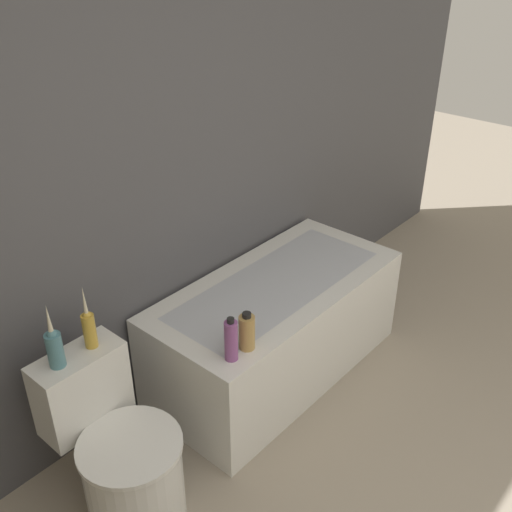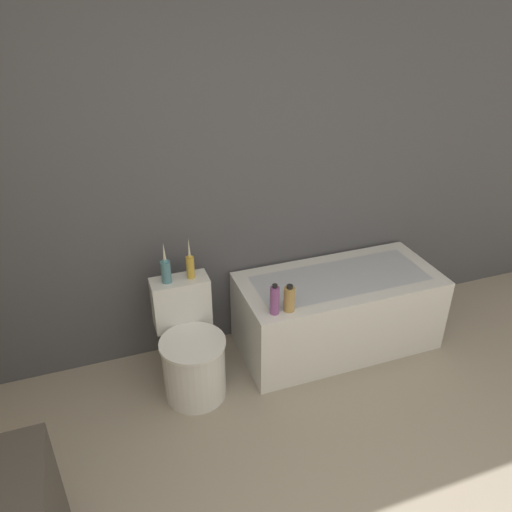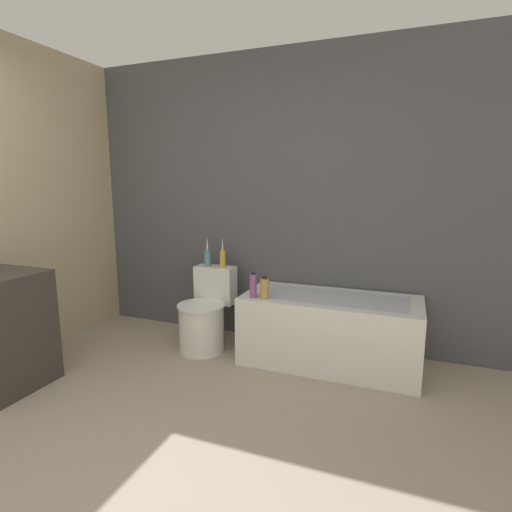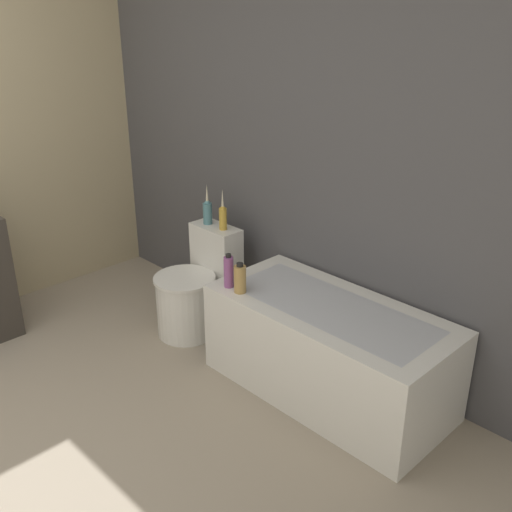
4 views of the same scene
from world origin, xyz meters
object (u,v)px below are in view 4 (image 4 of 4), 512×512
object	(u,v)px
toilet	(193,291)
shampoo_bottle_short	(240,279)
bathtub	(328,350)
vase_silver	(223,216)
vase_gold	(207,211)
shampoo_bottle_tall	(229,272)

from	to	relation	value
toilet	shampoo_bottle_short	world-z (taller)	shampoo_bottle_short
bathtub	vase_silver	xyz separation A→B (m)	(-1.01, 0.12, 0.51)
toilet	shampoo_bottle_short	distance (m)	0.71
bathtub	vase_gold	size ratio (longest dim) A/B	5.09
shampoo_bottle_short	vase_gold	bearing A→B (deg)	153.34
vase_gold	vase_silver	size ratio (longest dim) A/B	0.99
toilet	vase_silver	xyz separation A→B (m)	(0.08, 0.21, 0.50)
vase_gold	shampoo_bottle_tall	world-z (taller)	vase_gold
vase_gold	bathtub	bearing A→B (deg)	-5.62
vase_silver	shampoo_bottle_short	xyz separation A→B (m)	(0.53, -0.35, -0.16)
vase_silver	shampoo_bottle_short	world-z (taller)	vase_silver
vase_silver	shampoo_bottle_tall	distance (m)	0.57
bathtub	vase_gold	bearing A→B (deg)	174.38
vase_gold	shampoo_bottle_short	distance (m)	0.78
vase_gold	shampoo_bottle_tall	bearing A→B (deg)	-30.28
shampoo_bottle_tall	shampoo_bottle_short	bearing A→B (deg)	-0.41
toilet	vase_silver	bearing A→B (deg)	70.04
shampoo_bottle_tall	vase_silver	bearing A→B (deg)	141.54
bathtub	vase_gold	xyz separation A→B (m)	(-1.17, 0.12, 0.51)
shampoo_bottle_tall	shampoo_bottle_short	size ratio (longest dim) A/B	1.14
vase_silver	shampoo_bottle_short	bearing A→B (deg)	-33.04
toilet	vase_gold	world-z (taller)	vase_gold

